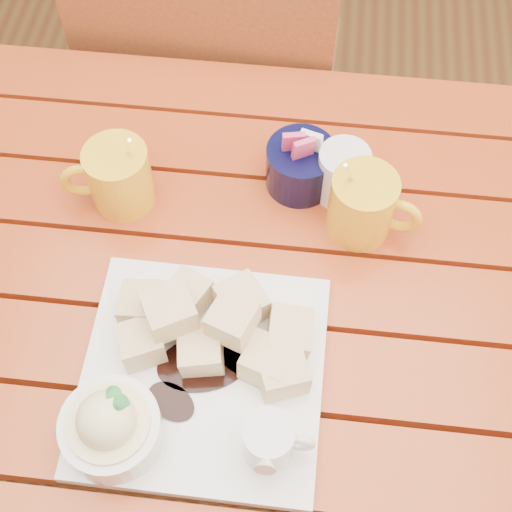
# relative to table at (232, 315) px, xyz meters

# --- Properties ---
(ground) EXTENTS (5.00, 5.00, 0.00)m
(ground) POSITION_rel_table_xyz_m (0.00, -0.00, -0.64)
(ground) COLOR #583319
(ground) RESTS_ON ground
(table) EXTENTS (1.20, 0.79, 0.75)m
(table) POSITION_rel_table_xyz_m (0.00, 0.00, 0.00)
(table) COLOR #A53D15
(table) RESTS_ON ground
(dessert_plate) EXTENTS (0.29, 0.29, 0.12)m
(dessert_plate) POSITION_rel_table_xyz_m (-0.03, -0.16, 0.14)
(dessert_plate) COLOR white
(dessert_plate) RESTS_ON table
(coffee_mug_left) EXTENTS (0.12, 0.09, 0.15)m
(coffee_mug_left) POSITION_rel_table_xyz_m (-0.17, 0.11, 0.16)
(coffee_mug_left) COLOR yellow
(coffee_mug_left) RESTS_ON table
(coffee_mug_right) EXTENTS (0.13, 0.09, 0.15)m
(coffee_mug_right) POSITION_rel_table_xyz_m (0.17, 0.10, 0.16)
(coffee_mug_right) COLOR yellow
(coffee_mug_right) RESTS_ON table
(cream_pitcher) EXTENTS (0.10, 0.09, 0.09)m
(cream_pitcher) POSITION_rel_table_xyz_m (0.14, 0.16, 0.15)
(cream_pitcher) COLOR white
(cream_pitcher) RESTS_ON table
(sugar_caddy) EXTENTS (0.10, 0.10, 0.11)m
(sugar_caddy) POSITION_rel_table_xyz_m (0.08, 0.17, 0.15)
(sugar_caddy) COLOR black
(sugar_caddy) RESTS_ON table
(chair_far) EXTENTS (0.46, 0.46, 0.94)m
(chair_far) POSITION_rel_table_xyz_m (-0.10, 0.55, -0.12)
(chair_far) COLOR brown
(chair_far) RESTS_ON ground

